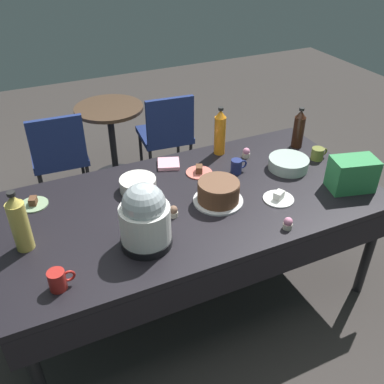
% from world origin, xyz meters
% --- Properties ---
extents(ground, '(9.00, 9.00, 0.00)m').
position_xyz_m(ground, '(0.00, 0.00, 0.00)').
color(ground, '#383330').
extents(potluck_table, '(2.20, 1.10, 0.75)m').
position_xyz_m(potluck_table, '(0.00, 0.00, 0.69)').
color(potluck_table, black).
rests_on(potluck_table, ground).
extents(frosted_layer_cake, '(0.29, 0.29, 0.13)m').
position_xyz_m(frosted_layer_cake, '(0.13, -0.08, 0.81)').
color(frosted_layer_cake, silver).
rests_on(frosted_layer_cake, potluck_table).
extents(slow_cooker, '(0.26, 0.26, 0.35)m').
position_xyz_m(slow_cooker, '(-0.37, -0.26, 0.91)').
color(slow_cooker, black).
rests_on(slow_cooker, potluck_table).
extents(glass_salad_bowl, '(0.26, 0.26, 0.07)m').
position_xyz_m(glass_salad_bowl, '(0.71, 0.06, 0.79)').
color(glass_salad_bowl, '#B2C6BC').
rests_on(glass_salad_bowl, potluck_table).
extents(ceramic_snack_bowl, '(0.22, 0.22, 0.08)m').
position_xyz_m(ceramic_snack_bowl, '(-0.25, 0.22, 0.79)').
color(ceramic_snack_bowl, silver).
rests_on(ceramic_snack_bowl, potluck_table).
extents(dessert_plate_coral, '(0.17, 0.17, 0.05)m').
position_xyz_m(dessert_plate_coral, '(0.16, 0.24, 0.76)').
color(dessert_plate_coral, '#E07266').
rests_on(dessert_plate_coral, potluck_table).
extents(dessert_plate_white, '(0.18, 0.18, 0.05)m').
position_xyz_m(dessert_plate_white, '(0.45, -0.21, 0.76)').
color(dessert_plate_white, white).
rests_on(dessert_plate_white, potluck_table).
extents(dessert_plate_sage, '(0.16, 0.16, 0.05)m').
position_xyz_m(dessert_plate_sage, '(-0.84, 0.33, 0.76)').
color(dessert_plate_sage, '#8CA87F').
rests_on(dessert_plate_sage, potluck_table).
extents(cupcake_vanilla, '(0.05, 0.05, 0.07)m').
position_xyz_m(cupcake_vanilla, '(0.54, 0.30, 0.78)').
color(cupcake_vanilla, beige).
rests_on(cupcake_vanilla, potluck_table).
extents(cupcake_berry, '(0.05, 0.05, 0.07)m').
position_xyz_m(cupcake_berry, '(0.34, -0.46, 0.78)').
color(cupcake_berry, beige).
rests_on(cupcake_berry, potluck_table).
extents(cupcake_lemon, '(0.05, 0.05, 0.07)m').
position_xyz_m(cupcake_lemon, '(-0.16, -0.11, 0.78)').
color(cupcake_lemon, beige).
rests_on(cupcake_lemon, potluck_table).
extents(soda_bottle_cola, '(0.08, 0.08, 0.29)m').
position_xyz_m(soda_bottle_cola, '(0.95, 0.28, 0.88)').
color(soda_bottle_cola, '#33190F').
rests_on(soda_bottle_cola, potluck_table).
extents(soda_bottle_orange_juice, '(0.08, 0.08, 0.33)m').
position_xyz_m(soda_bottle_orange_juice, '(0.40, 0.43, 0.91)').
color(soda_bottle_orange_juice, orange).
rests_on(soda_bottle_orange_juice, potluck_table).
extents(soda_bottle_ginger_ale, '(0.09, 0.09, 0.33)m').
position_xyz_m(soda_bottle_ginger_ale, '(-0.93, -0.03, 0.90)').
color(soda_bottle_ginger_ale, gold).
rests_on(soda_bottle_ginger_ale, potluck_table).
extents(coffee_mug_navy, '(0.11, 0.07, 0.09)m').
position_xyz_m(coffee_mug_navy, '(0.38, 0.15, 0.80)').
color(coffee_mug_navy, navy).
rests_on(coffee_mug_navy, potluck_table).
extents(coffee_mug_red, '(0.12, 0.08, 0.10)m').
position_xyz_m(coffee_mug_red, '(-0.83, -0.38, 0.80)').
color(coffee_mug_red, '#B2231E').
rests_on(coffee_mug_red, potluck_table).
extents(coffee_mug_olive, '(0.12, 0.08, 0.08)m').
position_xyz_m(coffee_mug_olive, '(0.96, 0.07, 0.79)').
color(coffee_mug_olive, olive).
rests_on(coffee_mug_olive, potluck_table).
extents(soda_carton, '(0.29, 0.22, 0.20)m').
position_xyz_m(soda_carton, '(0.91, -0.29, 0.85)').
color(soda_carton, '#338C4C').
rests_on(soda_carton, potluck_table).
extents(paper_napkin_stack, '(0.18, 0.18, 0.02)m').
position_xyz_m(paper_napkin_stack, '(0.02, 0.42, 0.76)').
color(paper_napkin_stack, pink).
rests_on(paper_napkin_stack, potluck_table).
extents(maroon_chair_left, '(0.46, 0.46, 0.85)m').
position_xyz_m(maroon_chair_left, '(-0.55, 1.39, 0.49)').
color(maroon_chair_left, navy).
rests_on(maroon_chair_left, ground).
extents(maroon_chair_right, '(0.48, 0.48, 0.85)m').
position_xyz_m(maroon_chair_right, '(0.39, 1.39, 0.49)').
color(maroon_chair_right, navy).
rests_on(maroon_chair_right, ground).
extents(round_cafe_table, '(0.60, 0.60, 0.72)m').
position_xyz_m(round_cafe_table, '(-0.05, 1.62, 0.50)').
color(round_cafe_table, '#473323').
rests_on(round_cafe_table, ground).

